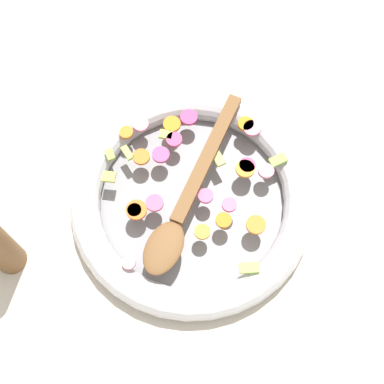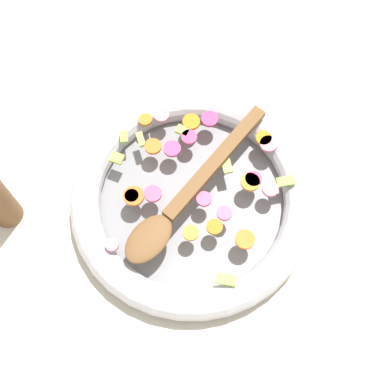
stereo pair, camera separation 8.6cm
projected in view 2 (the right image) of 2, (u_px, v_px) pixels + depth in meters
ground_plane at (192, 203)px, 0.91m from camera, size 4.00×4.00×0.00m
skillet at (192, 198)px, 0.89m from camera, size 0.40×0.40×0.05m
chopped_vegetables at (199, 173)px, 0.87m from camera, size 0.33×0.34×0.01m
wooden_spoon at (184, 198)px, 0.84m from camera, size 0.11×0.34×0.01m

